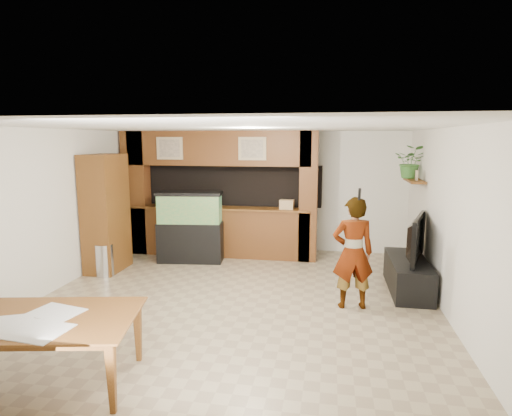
% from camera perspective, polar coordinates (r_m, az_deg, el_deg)
% --- Properties ---
extents(floor, '(6.50, 6.50, 0.00)m').
position_cam_1_polar(floor, '(6.65, -2.78, -12.31)').
color(floor, tan).
rests_on(floor, ground).
extents(ceiling, '(6.50, 6.50, 0.00)m').
position_cam_1_polar(ceiling, '(6.19, -2.97, 10.69)').
color(ceiling, white).
rests_on(ceiling, wall_back).
extents(wall_back, '(6.00, 0.00, 6.00)m').
position_cam_1_polar(wall_back, '(9.45, 1.50, 2.28)').
color(wall_back, silver).
rests_on(wall_back, floor).
extents(wall_left, '(0.00, 6.50, 6.50)m').
position_cam_1_polar(wall_left, '(7.54, -25.70, -0.39)').
color(wall_left, silver).
rests_on(wall_left, floor).
extents(wall_right, '(0.00, 6.50, 6.50)m').
position_cam_1_polar(wall_right, '(6.35, 24.58, -1.96)').
color(wall_right, silver).
rests_on(wall_right, floor).
extents(partition, '(4.20, 0.99, 2.60)m').
position_cam_1_polar(partition, '(9.05, -5.03, 2.02)').
color(partition, brown).
rests_on(partition, floor).
extents(wall_clock, '(0.05, 0.25, 0.25)m').
position_cam_1_polar(wall_clock, '(8.28, -21.78, 4.83)').
color(wall_clock, black).
rests_on(wall_clock, wall_left).
extents(wall_shelf, '(0.25, 0.90, 0.04)m').
position_cam_1_polar(wall_shelf, '(8.15, 20.35, 3.43)').
color(wall_shelf, brown).
rests_on(wall_shelf, wall_right).
extents(pantry_cabinet, '(0.54, 0.89, 2.17)m').
position_cam_1_polar(pantry_cabinet, '(8.36, -19.40, -0.65)').
color(pantry_cabinet, brown).
rests_on(pantry_cabinet, floor).
extents(trash_can, '(0.32, 0.32, 0.58)m').
position_cam_1_polar(trash_can, '(8.18, -19.54, -6.54)').
color(trash_can, '#B2B2B7').
rests_on(trash_can, floor).
extents(aquarium, '(1.27, 0.48, 1.41)m').
position_cam_1_polar(aquarium, '(8.62, -8.76, -2.62)').
color(aquarium, black).
rests_on(aquarium, floor).
extents(tv_stand, '(0.57, 1.56, 0.52)m').
position_cam_1_polar(tv_stand, '(7.42, 19.57, -8.41)').
color(tv_stand, black).
rests_on(tv_stand, floor).
extents(television, '(0.52, 1.25, 0.72)m').
position_cam_1_polar(television, '(7.27, 19.83, -3.73)').
color(television, black).
rests_on(television, tv_stand).
extents(photo_frame, '(0.03, 0.14, 0.18)m').
position_cam_1_polar(photo_frame, '(7.97, 20.62, 4.10)').
color(photo_frame, tan).
rests_on(photo_frame, wall_shelf).
extents(potted_plant, '(0.67, 0.63, 0.60)m').
position_cam_1_polar(potted_plant, '(8.37, 19.96, 5.80)').
color(potted_plant, '#346A2A').
rests_on(potted_plant, wall_shelf).
extents(person, '(0.66, 0.49, 1.63)m').
position_cam_1_polar(person, '(6.33, 12.79, -5.87)').
color(person, tan).
rests_on(person, floor).
extents(microphone, '(0.04, 0.11, 0.18)m').
position_cam_1_polar(microphone, '(6.01, 13.64, 1.79)').
color(microphone, black).
rests_on(microphone, person).
extents(dining_table, '(2.20, 1.49, 0.71)m').
position_cam_1_polar(dining_table, '(4.94, -27.70, -16.84)').
color(dining_table, brown).
rests_on(dining_table, floor).
extents(newspaper_a, '(0.64, 0.49, 0.01)m').
position_cam_1_polar(newspaper_a, '(4.52, -27.52, -14.30)').
color(newspaper_a, silver).
rests_on(newspaper_a, dining_table).
extents(newspaper_c, '(0.56, 0.46, 0.01)m').
position_cam_1_polar(newspaper_c, '(4.86, -25.13, -12.47)').
color(newspaper_c, silver).
rests_on(newspaper_c, dining_table).
extents(counter_box, '(0.29, 0.21, 0.19)m').
position_cam_1_polar(counter_box, '(8.63, 4.13, 0.48)').
color(counter_box, tan).
rests_on(counter_box, partition).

